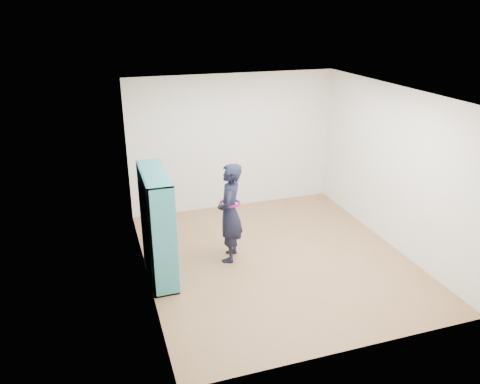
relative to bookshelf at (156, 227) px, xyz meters
name	(u,v)px	position (x,y,z in m)	size (l,w,h in m)	color
floor	(276,258)	(1.84, -0.08, -0.79)	(4.50, 4.50, 0.00)	olive
ceiling	(281,94)	(1.84, -0.08, 1.81)	(4.50, 4.50, 0.00)	white
wall_left	(142,197)	(-0.16, -0.08, 0.51)	(0.02, 4.50, 2.60)	silver
wall_right	(393,168)	(3.84, -0.08, 0.51)	(0.02, 4.50, 2.60)	silver
wall_back	(233,142)	(1.84, 2.17, 0.51)	(4.00, 0.02, 2.60)	silver
wall_front	(359,252)	(1.84, -2.33, 0.51)	(4.00, 0.02, 2.60)	silver
bookshelf	(156,227)	(0.00, 0.00, 0.00)	(0.35, 1.21, 1.61)	teal
person	(230,213)	(1.15, 0.14, 0.00)	(0.58, 0.68, 1.57)	black
smartphone	(222,204)	(1.06, 0.27, 0.10)	(0.03, 0.10, 0.13)	silver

